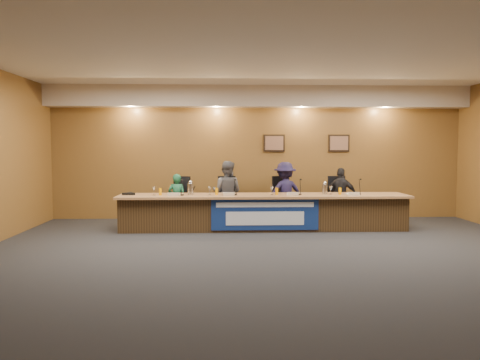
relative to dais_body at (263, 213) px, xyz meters
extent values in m
plane|color=black|center=(0.00, -2.40, -0.35)|extent=(10.00, 10.00, 0.00)
cube|color=silver|center=(0.00, -2.40, 2.85)|extent=(10.00, 8.00, 0.04)
cube|color=brown|center=(0.00, 1.60, 1.25)|extent=(10.00, 0.04, 3.20)
cube|color=beige|center=(0.00, 1.35, 2.60)|extent=(10.00, 0.50, 0.50)
cube|color=#3C2916|center=(0.00, 0.00, 0.00)|extent=(6.00, 0.80, 0.70)
cube|color=#9C6E45|center=(0.00, -0.05, 0.38)|extent=(6.10, 0.95, 0.05)
cube|color=navy|center=(0.00, -0.41, 0.03)|extent=(2.20, 0.02, 0.65)
cube|color=silver|center=(0.00, -0.43, 0.23)|extent=(2.00, 0.01, 0.10)
cube|color=silver|center=(0.00, -0.43, -0.05)|extent=(1.60, 0.01, 0.28)
cube|color=black|center=(0.40, 1.57, 1.50)|extent=(0.52, 0.04, 0.42)
cube|color=black|center=(2.00, 1.57, 1.50)|extent=(0.52, 0.04, 0.42)
imported|color=#195738|center=(-1.90, 0.74, 0.23)|extent=(0.46, 0.34, 1.15)
imported|color=#505055|center=(-0.77, 0.74, 0.37)|extent=(0.84, 0.75, 1.44)
imported|color=#191536|center=(0.56, 0.74, 0.36)|extent=(1.01, 0.73, 1.41)
imported|color=black|center=(1.86, 0.74, 0.29)|extent=(0.81, 0.59, 1.28)
cube|color=black|center=(-1.90, 0.84, 0.13)|extent=(0.63, 0.63, 0.08)
cube|color=black|center=(-0.77, 0.84, 0.13)|extent=(0.48, 0.48, 0.08)
cube|color=black|center=(0.56, 0.84, 0.13)|extent=(0.60, 0.60, 0.08)
cube|color=black|center=(1.86, 0.84, 0.13)|extent=(0.55, 0.55, 0.08)
cube|color=white|center=(-1.87, -0.30, 0.45)|extent=(0.24, 0.08, 0.10)
cylinder|color=black|center=(-1.71, -0.15, 0.41)|extent=(0.07, 0.07, 0.02)
cylinder|color=#E79400|center=(-2.16, -0.11, 0.47)|extent=(0.06, 0.06, 0.15)
cylinder|color=silver|center=(-2.29, -0.12, 0.49)|extent=(0.08, 0.08, 0.18)
cube|color=white|center=(-0.74, -0.27, 0.45)|extent=(0.24, 0.08, 0.10)
cylinder|color=black|center=(-0.60, -0.12, 0.41)|extent=(0.07, 0.07, 0.02)
cylinder|color=#E79400|center=(-0.99, -0.09, 0.47)|extent=(0.06, 0.06, 0.15)
cylinder|color=silver|center=(-1.14, -0.12, 0.49)|extent=(0.08, 0.08, 0.18)
cube|color=white|center=(0.59, -0.28, 0.45)|extent=(0.24, 0.08, 0.10)
cylinder|color=black|center=(0.77, -0.11, 0.41)|extent=(0.07, 0.07, 0.02)
cylinder|color=#E79400|center=(0.27, -0.10, 0.47)|extent=(0.06, 0.06, 0.15)
cylinder|color=silver|center=(0.17, -0.13, 0.49)|extent=(0.08, 0.08, 0.18)
cube|color=white|center=(1.86, -0.33, 0.45)|extent=(0.24, 0.08, 0.10)
cylinder|color=black|center=(2.02, -0.12, 0.41)|extent=(0.07, 0.07, 0.02)
cylinder|color=#E79400|center=(1.61, -0.12, 0.47)|extent=(0.06, 0.06, 0.15)
cylinder|color=silver|center=(1.43, -0.07, 0.49)|extent=(0.08, 0.08, 0.18)
cylinder|color=silver|center=(-1.54, -0.06, 0.52)|extent=(0.12, 0.12, 0.24)
cylinder|color=silver|center=(1.31, -0.02, 0.51)|extent=(0.11, 0.11, 0.22)
cylinder|color=black|center=(-2.83, 0.01, 0.43)|extent=(0.32, 0.32, 0.05)
cube|color=white|center=(1.90, -0.06, 0.40)|extent=(0.26, 0.33, 0.01)
camera|label=1|loc=(-0.86, -9.86, 1.41)|focal=35.00mm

